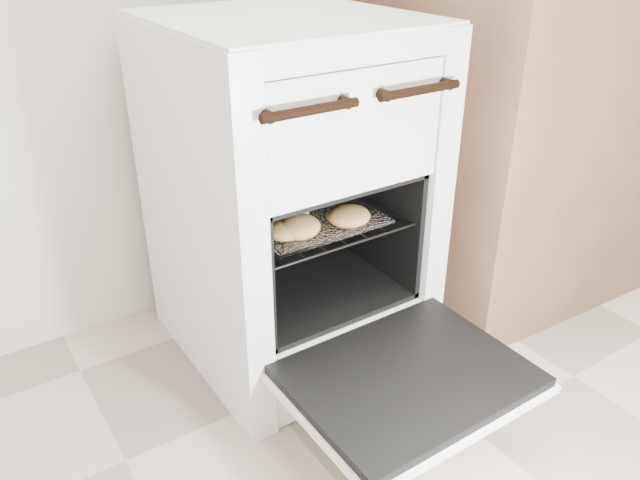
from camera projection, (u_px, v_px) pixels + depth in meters
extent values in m
cube|color=silver|center=(287.00, 198.00, 1.48)|extent=(0.53, 0.57, 0.81)
cylinder|color=black|center=(311.00, 110.00, 1.06)|extent=(0.19, 0.02, 0.02)
cylinder|color=black|center=(420.00, 90.00, 1.18)|extent=(0.19, 0.02, 0.02)
cube|color=black|center=(408.00, 376.00, 1.25)|extent=(0.46, 0.35, 0.02)
cube|color=silver|center=(408.00, 382.00, 1.25)|extent=(0.48, 0.37, 0.01)
cylinder|color=black|center=(229.00, 237.00, 1.35)|extent=(0.01, 0.37, 0.01)
cylinder|color=black|center=(368.00, 198.00, 1.53)|extent=(0.01, 0.37, 0.01)
cylinder|color=black|center=(348.00, 246.00, 1.31)|extent=(0.38, 0.01, 0.01)
cylinder|color=black|center=(266.00, 191.00, 1.57)|extent=(0.38, 0.01, 0.01)
cylinder|color=black|center=(242.00, 233.00, 1.36)|extent=(0.00, 0.35, 0.00)
cylinder|color=black|center=(263.00, 227.00, 1.39)|extent=(0.00, 0.35, 0.00)
cylinder|color=black|center=(283.00, 221.00, 1.41)|extent=(0.00, 0.35, 0.00)
cylinder|color=black|center=(303.00, 216.00, 1.44)|extent=(0.00, 0.35, 0.00)
cylinder|color=black|center=(322.00, 210.00, 1.47)|extent=(0.00, 0.35, 0.00)
cylinder|color=black|center=(340.00, 205.00, 1.49)|extent=(0.00, 0.35, 0.00)
cylinder|color=black|center=(358.00, 200.00, 1.52)|extent=(0.00, 0.35, 0.00)
cube|color=white|center=(307.00, 216.00, 1.42)|extent=(0.30, 0.26, 0.01)
ellipsoid|color=#B58248|center=(348.00, 216.00, 1.37)|extent=(0.12, 0.12, 0.04)
ellipsoid|color=#B58248|center=(292.00, 211.00, 1.40)|extent=(0.09, 0.09, 0.03)
ellipsoid|color=#B58248|center=(298.00, 226.00, 1.32)|extent=(0.12, 0.12, 0.05)
ellipsoid|color=#B58248|center=(278.00, 218.00, 1.36)|extent=(0.11, 0.11, 0.04)
ellipsoid|color=#B58248|center=(275.00, 219.00, 1.35)|extent=(0.09, 0.09, 0.04)
ellipsoid|color=#B58248|center=(285.00, 230.00, 1.31)|extent=(0.11, 0.11, 0.04)
cube|color=brown|center=(542.00, 120.00, 1.83)|extent=(0.97, 0.67, 0.94)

